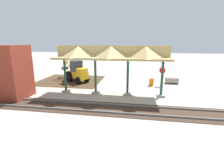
% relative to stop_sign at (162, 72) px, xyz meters
% --- Properties ---
extents(ground_plane, '(120.00, 120.00, 0.00)m').
position_rel_stop_sign_xyz_m(ground_plane, '(3.37, 0.10, -1.62)').
color(ground_plane, '#9E998E').
extents(dirt_work_zone, '(8.53, 7.00, 0.01)m').
position_rel_stop_sign_xyz_m(dirt_work_zone, '(12.12, -0.66, -1.61)').
color(dirt_work_zone, '#42301E').
rests_on(dirt_work_zone, ground).
extents(platform_canopy, '(11.00, 3.20, 4.90)m').
position_rel_stop_sign_xyz_m(platform_canopy, '(5.62, 4.05, 2.53)').
color(platform_canopy, '#9E998E').
rests_on(platform_canopy, ground).
extents(rail_tracks, '(60.00, 2.58, 0.15)m').
position_rel_stop_sign_xyz_m(rail_tracks, '(3.37, 7.60, -1.59)').
color(rail_tracks, slate).
rests_on(rail_tracks, ground).
extents(stop_sign, '(0.68, 0.40, 2.25)m').
position_rel_stop_sign_xyz_m(stop_sign, '(0.00, 0.00, 0.00)').
color(stop_sign, gray).
rests_on(stop_sign, ground).
extents(backhoe, '(4.85, 3.89, 2.82)m').
position_rel_stop_sign_xyz_m(backhoe, '(10.97, -0.29, -0.35)').
color(backhoe, '#EAB214').
rests_on(backhoe, ground).
extents(dirt_mound, '(6.20, 6.20, 1.20)m').
position_rel_stop_sign_xyz_m(dirt_mound, '(13.38, -1.12, -1.62)').
color(dirt_mound, '#42301E').
rests_on(dirt_mound, ground).
extents(concrete_pipe, '(1.59, 0.93, 0.84)m').
position_rel_stop_sign_xyz_m(concrete_pipe, '(-1.47, -1.10, -1.20)').
color(concrete_pipe, '#9E9384').
rests_on(concrete_pipe, ground).
extents(brick_utility_building, '(3.03, 2.57, 4.94)m').
position_rel_stop_sign_xyz_m(brick_utility_building, '(14.86, 6.34, 0.85)').
color(brick_utility_building, maroon).
rests_on(brick_utility_building, ground).
extents(traffic_barrel, '(0.56, 0.56, 0.90)m').
position_rel_stop_sign_xyz_m(traffic_barrel, '(1.26, 0.33, -1.17)').
color(traffic_barrel, orange).
rests_on(traffic_barrel, ground).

